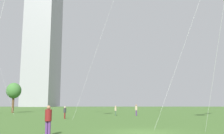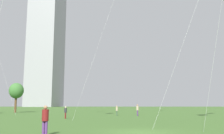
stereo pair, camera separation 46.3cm
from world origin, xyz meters
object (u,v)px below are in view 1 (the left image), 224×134
park_tree_1 (14,91)px  distant_highrise_0 (43,39)px  person_standing_0 (136,109)px  person_standing_1 (116,110)px  person_standing_2 (65,112)px  person_standing_3 (48,118)px

park_tree_1 → distant_highrise_0: (-21.50, 100.79, 38.97)m
person_standing_0 → person_standing_1: (-3.32, 0.85, -0.13)m
distant_highrise_0 → person_standing_0: bearing=-62.8°
person_standing_1 → person_standing_2: 10.64m
person_standing_2 → park_tree_1: size_ratio=0.25×
person_standing_2 → distant_highrise_0: size_ratio=0.02×
person_standing_2 → person_standing_3: bearing=10.9°
person_standing_1 → person_standing_2: (-6.93, -8.08, -0.01)m
person_standing_3 → distant_highrise_0: (-38.26, 138.71, 42.57)m
distant_highrise_0 → park_tree_1: bearing=-72.9°
person_standing_1 → distant_highrise_0: size_ratio=0.02×
person_standing_1 → park_tree_1: size_ratio=0.25×
person_standing_3 → park_tree_1: bearing=-53.8°
park_tree_1 → distant_highrise_0: distant_highrise_0 is taller
person_standing_0 → person_standing_2: bearing=-35.9°
distant_highrise_0 → person_standing_1: bearing=-64.0°
person_standing_1 → person_standing_2: bearing=-51.8°
person_standing_0 → person_standing_3: bearing=0.2°
person_standing_0 → person_standing_3: person_standing_3 is taller
person_standing_2 → park_tree_1: (-14.78, 20.73, 3.76)m
person_standing_1 → person_standing_0: bearing=64.4°
person_standing_2 → distant_highrise_0: (-36.28, 121.52, 42.72)m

